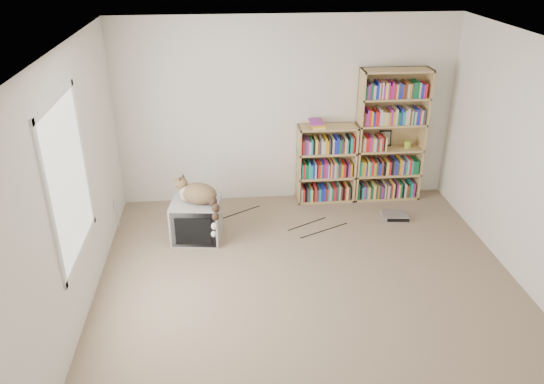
{
  "coord_description": "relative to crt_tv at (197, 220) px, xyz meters",
  "views": [
    {
      "loc": [
        -0.82,
        -4.25,
        3.37
      ],
      "look_at": [
        -0.34,
        1.0,
        0.8
      ],
      "focal_mm": 35.0,
      "sensor_mm": 36.0,
      "label": 1
    }
  ],
  "objects": [
    {
      "name": "floor",
      "position": [
        1.22,
        -1.45,
        -0.25
      ],
      "size": [
        4.5,
        5.0,
        0.01
      ],
      "primitive_type": "cube",
      "color": "gray",
      "rests_on": "ground"
    },
    {
      "name": "wall_back",
      "position": [
        1.22,
        1.05,
        1.0
      ],
      "size": [
        4.5,
        0.02,
        2.5
      ],
      "primitive_type": "cube",
      "color": "silver",
      "rests_on": "floor"
    },
    {
      "name": "wall_left",
      "position": [
        -1.03,
        -1.45,
        1.0
      ],
      "size": [
        0.02,
        5.0,
        2.5
      ],
      "primitive_type": "cube",
      "color": "silver",
      "rests_on": "floor"
    },
    {
      "name": "ceiling",
      "position": [
        1.22,
        -1.45,
        2.25
      ],
      "size": [
        4.5,
        5.0,
        0.02
      ],
      "primitive_type": "cube",
      "color": "white",
      "rests_on": "wall_back"
    },
    {
      "name": "window",
      "position": [
        -1.02,
        -1.25,
        1.15
      ],
      "size": [
        0.02,
        1.22,
        1.52
      ],
      "primitive_type": "cube",
      "color": "white",
      "rests_on": "wall_left"
    },
    {
      "name": "crt_tv",
      "position": [
        0.0,
        0.0,
        0.0
      ],
      "size": [
        0.63,
        0.58,
        0.5
      ],
      "rotation": [
        0.0,
        0.0,
        -0.12
      ],
      "color": "#A7A7A9",
      "rests_on": "floor"
    },
    {
      "name": "cat",
      "position": [
        0.07,
        -0.1,
        0.34
      ],
      "size": [
        0.61,
        0.67,
        0.54
      ],
      "rotation": [
        0.0,
        0.0,
        -0.4
      ],
      "color": "#3B2818",
      "rests_on": "crt_tv"
    },
    {
      "name": "bookcase_tall",
      "position": [
        2.62,
        0.91,
        0.62
      ],
      "size": [
        0.91,
        0.3,
        1.82
      ],
      "color": "tan",
      "rests_on": "floor"
    },
    {
      "name": "bookcase_short",
      "position": [
        1.75,
        0.91,
        0.25
      ],
      "size": [
        0.79,
        0.3,
        1.08
      ],
      "color": "tan",
      "rests_on": "floor"
    },
    {
      "name": "book_stack",
      "position": [
        1.6,
        0.88,
        0.88
      ],
      "size": [
        0.21,
        0.27,
        0.09
      ],
      "primitive_type": "cube",
      "color": "red",
      "rests_on": "bookcase_short"
    },
    {
      "name": "green_mug",
      "position": [
        2.87,
        0.89,
        0.54
      ],
      "size": [
        0.09,
        0.09,
        0.1
      ],
      "primitive_type": "cylinder",
      "color": "#9CB935",
      "rests_on": "bookcase_tall"
    },
    {
      "name": "framed_print",
      "position": [
        2.58,
        0.99,
        0.6
      ],
      "size": [
        0.16,
        0.05,
        0.22
      ],
      "primitive_type": "cube",
      "rotation": [
        -0.17,
        0.0,
        0.0
      ],
      "color": "black",
      "rests_on": "bookcase_tall"
    },
    {
      "name": "dvd_player",
      "position": [
        2.57,
        0.24,
        -0.21
      ],
      "size": [
        0.36,
        0.27,
        0.08
      ],
      "primitive_type": "cube",
      "rotation": [
        0.0,
        0.0,
        -0.1
      ],
      "color": "#AEAEB3",
      "rests_on": "floor"
    },
    {
      "name": "wall_outlet",
      "position": [
        -1.02,
        0.34,
        0.07
      ],
      "size": [
        0.01,
        0.08,
        0.13
      ],
      "primitive_type": "cube",
      "color": "silver",
      "rests_on": "wall_left"
    },
    {
      "name": "floor_cables",
      "position": [
        1.0,
        0.27,
        -0.24
      ],
      "size": [
        1.2,
        0.7,
        0.01
      ],
      "primitive_type": null,
      "color": "black",
      "rests_on": "floor"
    }
  ]
}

